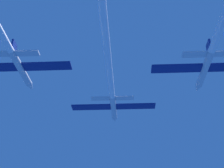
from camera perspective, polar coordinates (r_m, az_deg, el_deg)
jet_lead at (r=51.51m, az=-0.70°, el=4.78°), size 16.95×61.73×2.81m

